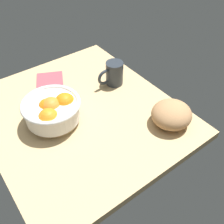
% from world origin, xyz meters
% --- Properties ---
extents(ground_plane, '(0.75, 0.66, 0.03)m').
position_xyz_m(ground_plane, '(0.00, 0.00, -0.01)').
color(ground_plane, tan).
extents(fruit_bowl, '(0.20, 0.20, 0.11)m').
position_xyz_m(fruit_bowl, '(-0.00, -0.10, 0.06)').
color(fruit_bowl, white).
rests_on(fruit_bowl, ground).
extents(bread_loaf, '(0.14, 0.14, 0.08)m').
position_xyz_m(bread_loaf, '(0.24, 0.23, 0.04)').
color(bread_loaf, tan).
rests_on(bread_loaf, ground).
extents(napkin_folded, '(0.19, 0.17, 0.01)m').
position_xyz_m(napkin_folded, '(-0.22, -0.01, 0.00)').
color(napkin_folded, '#B54651').
rests_on(napkin_folded, ground).
extents(mug, '(0.07, 0.12, 0.10)m').
position_xyz_m(mug, '(-0.06, 0.20, 0.05)').
color(mug, '#293037').
rests_on(mug, ground).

